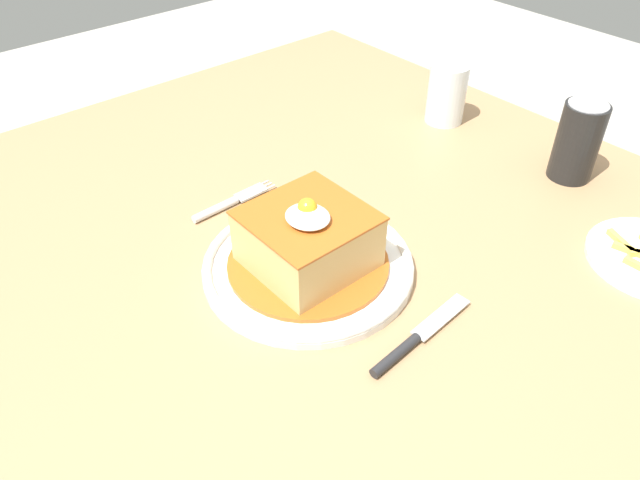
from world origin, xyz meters
TOP-DOWN VIEW (x-y plane):
  - dining_table at (0.00, 0.00)m, footprint 1.21×1.04m
  - main_plate at (0.03, -0.08)m, footprint 0.27×0.27m
  - sandwich_meal at (0.03, -0.08)m, footprint 0.21×0.21m
  - fork at (-0.16, -0.08)m, footprint 0.02×0.14m
  - knife at (0.20, -0.08)m, footprint 0.03×0.17m
  - soda_can at (0.12, 0.37)m, footprint 0.07×0.07m
  - drinking_glass at (-0.13, 0.37)m, footprint 0.07×0.07m

SIDE VIEW (x-z plane):
  - dining_table at x=0.00m, z-range 0.27..0.99m
  - fork at x=-0.16m, z-range 0.72..0.74m
  - knife at x=0.20m, z-range 0.72..0.74m
  - main_plate at x=0.03m, z-range 0.72..0.74m
  - drinking_glass at x=-0.13m, z-range 0.72..0.82m
  - sandwich_meal at x=0.03m, z-range 0.72..0.82m
  - soda_can at x=0.12m, z-range 0.72..0.85m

